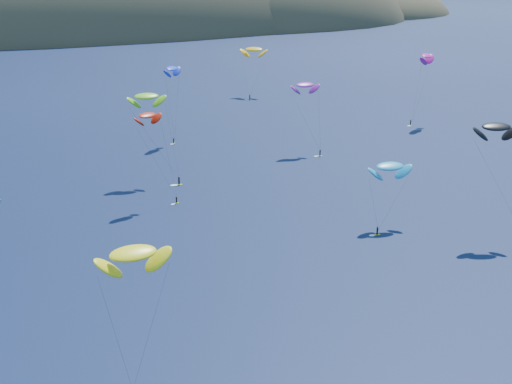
% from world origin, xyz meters
% --- Properties ---
extents(island, '(730.00, 300.00, 210.00)m').
position_xyz_m(island, '(39.40, 562.36, -10.74)').
color(island, '#3D3526').
rests_on(island, ground).
extents(kitesurfer_2, '(10.30, 10.33, 19.99)m').
position_xyz_m(kitesurfer_2, '(-30.35, 39.91, 17.14)').
color(kitesurfer_2, '#CBEF1A').
rests_on(kitesurfer_2, ground).
extents(kitesurfer_3, '(10.76, 11.86, 24.19)m').
position_xyz_m(kitesurfer_3, '(-5.56, 126.70, 21.49)').
color(kitesurfer_3, '#CBEF1A').
rests_on(kitesurfer_3, ground).
extents(kitesurfer_4, '(8.76, 8.89, 24.89)m').
position_xyz_m(kitesurfer_4, '(11.74, 162.33, 22.50)').
color(kitesurfer_4, '#CBEF1A').
rests_on(kitesurfer_4, ground).
extents(kitesurfer_5, '(11.68, 8.61, 15.44)m').
position_xyz_m(kitesurfer_5, '(33.43, 74.48, 12.74)').
color(kitesurfer_5, '#CBEF1A').
rests_on(kitesurfer_5, ground).
extents(kitesurfer_6, '(8.90, 10.82, 21.95)m').
position_xyz_m(kitesurfer_6, '(44.10, 136.26, 19.47)').
color(kitesurfer_6, '#CBEF1A').
rests_on(kitesurfer_6, ground).
extents(kitesurfer_7, '(10.16, 13.80, 25.21)m').
position_xyz_m(kitesurfer_7, '(49.74, 61.82, 22.58)').
color(kitesurfer_7, '#CBEF1A').
rests_on(kitesurfer_7, ground).
extents(kitesurfer_8, '(12.56, 9.33, 25.66)m').
position_xyz_m(kitesurfer_8, '(98.64, 153.10, 22.92)').
color(kitesurfer_8, '#CBEF1A').
rests_on(kitesurfer_8, ground).
extents(kitesurfer_9, '(9.58, 7.64, 22.72)m').
position_xyz_m(kitesurfer_9, '(-10.15, 108.49, 20.63)').
color(kitesurfer_9, '#CBEF1A').
rests_on(kitesurfer_9, ground).
extents(kitesurfer_11, '(12.70, 15.91, 21.67)m').
position_xyz_m(kitesurfer_11, '(64.70, 223.87, 18.61)').
color(kitesurfer_11, '#CBEF1A').
rests_on(kitesurfer_11, ground).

